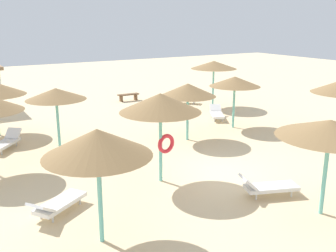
% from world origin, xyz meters
% --- Properties ---
extents(ground_plane, '(80.00, 80.00, 0.00)m').
position_xyz_m(ground_plane, '(0.00, 0.00, 0.00)').
color(ground_plane, beige).
extents(parasol_1, '(2.92, 2.92, 2.97)m').
position_xyz_m(parasol_1, '(7.18, 9.37, 2.71)').
color(parasol_1, '#6BC6BC').
rests_on(parasol_1, ground).
extents(parasol_2, '(2.67, 2.67, 2.99)m').
position_xyz_m(parasol_2, '(-4.93, -1.97, 2.64)').
color(parasol_2, '#6BC6BC').
rests_on(parasol_2, ground).
extents(parasol_4, '(2.97, 2.97, 2.84)m').
position_xyz_m(parasol_4, '(1.12, -3.86, 2.58)').
color(parasol_4, '#6BC6BC').
rests_on(parasol_4, ground).
extents(parasol_5, '(2.62, 2.62, 2.69)m').
position_xyz_m(parasol_5, '(5.05, 4.79, 2.43)').
color(parasol_5, '#6BC6BC').
rests_on(parasol_5, ground).
extents(parasol_6, '(2.57, 2.57, 2.68)m').
position_xyz_m(parasol_6, '(-3.75, 6.07, 2.42)').
color(parasol_6, '#6BC6BC').
rests_on(parasol_6, ground).
extents(parasol_7, '(2.60, 2.60, 2.68)m').
position_xyz_m(parasol_7, '(1.78, 4.20, 2.38)').
color(parasol_7, '#6BC6BC').
rests_on(parasol_7, ground).
extents(parasol_8, '(2.78, 2.78, 3.13)m').
position_xyz_m(parasol_8, '(-1.72, 0.62, 2.78)').
color(parasol_8, '#6BC6BC').
rests_on(parasol_8, ground).
extents(lounger_1, '(1.77, 1.80, 0.73)m').
position_xyz_m(lounger_1, '(6.16, 11.24, 0.32)').
color(lounger_1, white).
rests_on(lounger_1, ground).
extents(lounger_2, '(1.94, 1.58, 0.68)m').
position_xyz_m(lounger_2, '(-5.50, 0.08, 0.31)').
color(lounger_2, white).
rests_on(lounger_2, ground).
extents(lounger_4, '(1.99, 1.26, 0.73)m').
position_xyz_m(lounger_4, '(0.63, -2.18, 0.32)').
color(lounger_4, white).
rests_on(lounger_4, ground).
extents(lounger_5, '(1.51, 1.97, 0.67)m').
position_xyz_m(lounger_5, '(5.46, 6.71, 0.31)').
color(lounger_5, white).
rests_on(lounger_5, ground).
extents(lounger_6, '(1.68, 1.86, 0.75)m').
position_xyz_m(lounger_6, '(-5.82, 7.11, 0.32)').
color(lounger_6, white).
rests_on(lounger_6, ground).
extents(bench_0, '(1.51, 0.43, 0.49)m').
position_xyz_m(bench_0, '(3.29, 13.92, 0.35)').
color(bench_0, brown).
rests_on(bench_0, ground).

